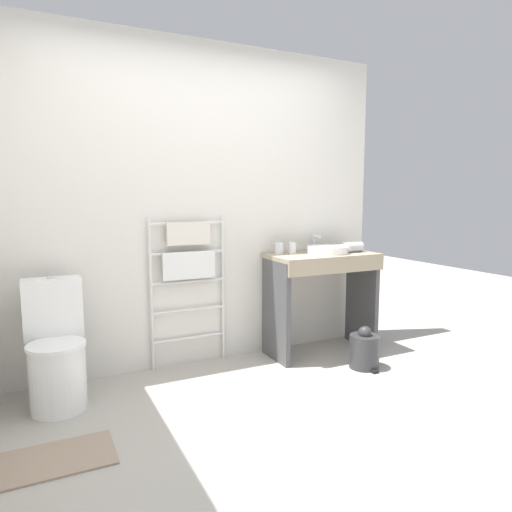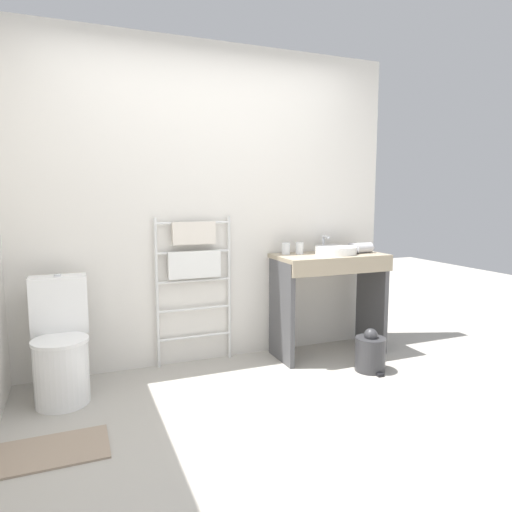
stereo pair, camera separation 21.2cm
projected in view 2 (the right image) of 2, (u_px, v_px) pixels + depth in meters
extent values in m
plane|color=#A8A399|center=(286.00, 445.00, 2.49)|extent=(12.00, 12.00, 0.00)
cube|color=silver|center=(207.00, 206.00, 3.72)|extent=(3.21, 0.12, 2.55)
cylinder|color=white|center=(62.00, 373.00, 2.97)|extent=(0.34, 0.34, 0.41)
cylinder|color=white|center=(60.00, 341.00, 2.94)|extent=(0.36, 0.36, 0.02)
cube|color=white|center=(59.00, 304.00, 3.13)|extent=(0.37, 0.17, 0.40)
cylinder|color=silver|center=(57.00, 275.00, 3.11)|extent=(0.05, 0.05, 0.01)
cylinder|color=silver|center=(157.00, 294.00, 3.56)|extent=(0.02, 0.02, 1.19)
cylinder|color=silver|center=(229.00, 288.00, 3.78)|extent=(0.02, 0.02, 1.19)
cylinder|color=silver|center=(195.00, 337.00, 3.72)|extent=(0.60, 0.02, 0.02)
cylinder|color=silver|center=(195.00, 309.00, 3.69)|extent=(0.60, 0.02, 0.02)
cylinder|color=silver|center=(194.00, 281.00, 3.66)|extent=(0.60, 0.02, 0.02)
cylinder|color=silver|center=(194.00, 252.00, 3.63)|extent=(0.60, 0.02, 0.02)
cylinder|color=silver|center=(193.00, 223.00, 3.60)|extent=(0.60, 0.02, 0.02)
cube|color=silver|center=(194.00, 233.00, 3.58)|extent=(0.35, 0.04, 0.18)
cube|color=white|center=(195.00, 265.00, 3.61)|extent=(0.42, 0.04, 0.22)
cube|color=gray|center=(329.00, 256.00, 3.84)|extent=(0.93, 0.49, 0.03)
cube|color=gray|center=(345.00, 268.00, 3.64)|extent=(0.93, 0.02, 0.10)
cube|color=#4C4C4F|center=(282.00, 311.00, 3.73)|extent=(0.04, 0.42, 0.83)
cube|color=#4C4C4F|center=(372.00, 302.00, 4.06)|extent=(0.04, 0.42, 0.83)
cylinder|color=white|center=(336.00, 250.00, 3.85)|extent=(0.35, 0.35, 0.06)
cylinder|color=silver|center=(336.00, 247.00, 3.85)|extent=(0.29, 0.29, 0.01)
cylinder|color=silver|center=(323.00, 243.00, 4.03)|extent=(0.02, 0.02, 0.14)
cylinder|color=silver|center=(326.00, 237.00, 3.98)|extent=(0.02, 0.09, 0.02)
cylinder|color=white|center=(286.00, 249.00, 3.83)|extent=(0.07, 0.07, 0.10)
cylinder|color=white|center=(300.00, 248.00, 3.85)|extent=(0.07, 0.07, 0.10)
cylinder|color=#B7B7BC|center=(363.00, 248.00, 3.91)|extent=(0.15, 0.09, 0.09)
cone|color=#9C9CA0|center=(373.00, 247.00, 3.95)|extent=(0.05, 0.08, 0.08)
cube|color=#B7B7BC|center=(354.00, 247.00, 3.99)|extent=(0.05, 0.10, 0.06)
cylinder|color=#333335|center=(370.00, 354.00, 3.55)|extent=(0.23, 0.23, 0.26)
sphere|color=#333335|center=(371.00, 335.00, 3.53)|extent=(0.11, 0.11, 0.11)
cube|color=black|center=(380.00, 375.00, 3.44)|extent=(0.05, 0.04, 0.02)
cube|color=gray|center=(54.00, 451.00, 2.43)|extent=(0.56, 0.36, 0.01)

